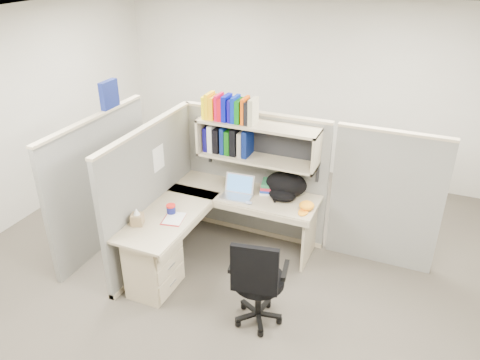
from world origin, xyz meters
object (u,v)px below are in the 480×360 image
at_px(desk, 179,245).
at_px(task_chair, 258,294).
at_px(backpack, 285,186).
at_px(laptop, 236,188).
at_px(snack_canister, 171,209).

distance_m(desk, task_chair, 1.09).
bearing_deg(desk, task_chair, -17.62).
relative_size(desk, backpack, 3.64).
bearing_deg(laptop, task_chair, -61.28).
bearing_deg(snack_canister, laptop, 49.26).
bearing_deg(desk, backpack, 47.68).
bearing_deg(task_chair, backpack, 97.80).
height_order(desk, snack_canister, snack_canister).
distance_m(backpack, task_chair, 1.39).
bearing_deg(desk, laptop, 63.59).
relative_size(backpack, task_chair, 0.46).
distance_m(laptop, snack_canister, 0.79).
relative_size(snack_canister, task_chair, 0.10).
bearing_deg(task_chair, laptop, 122.69).
bearing_deg(laptop, backpack, 19.85).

